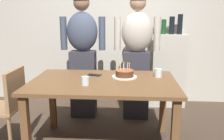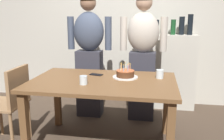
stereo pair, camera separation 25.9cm
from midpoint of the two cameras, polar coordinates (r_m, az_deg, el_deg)
The scene contains 10 objects.
back_wall at distance 4.01m, azimuth 4.37°, elevation 11.21°, with size 5.20×0.10×2.60m, color beige.
dining_table at distance 2.59m, azimuth 0.75°, elevation -4.50°, with size 1.50×0.96×0.74m.
birthday_cake at distance 2.67m, azimuth 5.84°, elevation -1.03°, with size 0.27×0.27×0.16m.
water_glass_near at distance 2.71m, azimuth 13.63°, elevation -0.94°, with size 0.08×0.08×0.09m, color silver.
water_glass_far at distance 2.42m, azimuth -3.54°, elevation -2.37°, with size 0.08×0.08×0.09m, color silver.
cell_phone at distance 2.79m, azimuth -1.02°, elevation -1.10°, with size 0.14×0.07×0.01m, color black.
person_man_bearded at distance 3.39m, azimuth -3.09°, elevation 3.66°, with size 0.61×0.27×1.66m.
person_woman_cardigan at distance 3.30m, azimuth 9.29°, elevation 3.27°, with size 0.61×0.27×1.66m.
dining_chair at distance 2.82m, azimuth -19.77°, elevation -6.51°, with size 0.42×0.42×0.87m.
shelf_cabinet at distance 3.88m, azimuth 14.39°, elevation -0.07°, with size 0.83×0.30×1.41m.
Camera 2 is at (0.52, -2.43, 1.42)m, focal length 39.81 mm.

